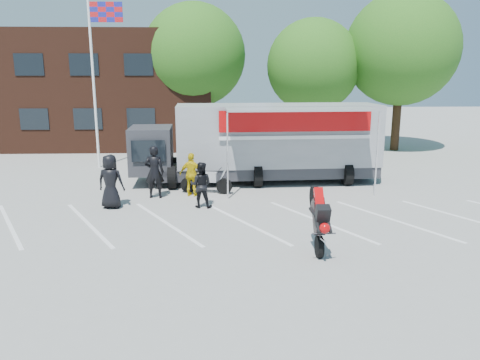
{
  "coord_description": "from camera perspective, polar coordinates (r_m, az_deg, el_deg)",
  "views": [
    {
      "loc": [
        -0.47,
        -13.0,
        4.59
      ],
      "look_at": [
        0.12,
        1.23,
        1.3
      ],
      "focal_mm": 35.0,
      "sensor_mm": 36.0,
      "label": 1
    }
  ],
  "objects": [
    {
      "name": "transporter_truck",
      "position": [
        20.19,
        3.11,
        -0.15
      ],
      "size": [
        10.52,
        5.45,
        3.28
      ],
      "primitive_type": null,
      "rotation": [
        0.0,
        0.0,
        0.05
      ],
      "color": "#97999F",
      "rests_on": "ground"
    },
    {
      "name": "tree_left",
      "position": [
        29.06,
        -5.59,
        14.88
      ],
      "size": [
        6.12,
        6.12,
        8.64
      ],
      "color": "#382314",
      "rests_on": "ground"
    },
    {
      "name": "ground",
      "position": [
        13.8,
        -0.3,
        -6.43
      ],
      "size": [
        100.0,
        100.0,
        0.0
      ],
      "primitive_type": "plane",
      "color": "gray",
      "rests_on": "ground"
    },
    {
      "name": "spectator_leather_b",
      "position": [
        17.59,
        -10.4,
        0.97
      ],
      "size": [
        0.74,
        0.5,
        1.97
      ],
      "primitive_type": "imported",
      "rotation": [
        0.0,
        0.0,
        3.1
      ],
      "color": "black",
      "rests_on": "ground"
    },
    {
      "name": "spectator_leather_c",
      "position": [
        16.18,
        -4.79,
        -0.59
      ],
      "size": [
        0.85,
        0.7,
        1.59
      ],
      "primitive_type": "imported",
      "rotation": [
        0.0,
        0.0,
        3.0
      ],
      "color": "black",
      "rests_on": "ground"
    },
    {
      "name": "parked_motorcycle",
      "position": [
        18.22,
        -4.12,
        -1.61
      ],
      "size": [
        2.17,
        1.08,
        1.08
      ],
      "primitive_type": null,
      "rotation": [
        0.0,
        0.0,
        1.37
      ],
      "color": "silver",
      "rests_on": "ground"
    },
    {
      "name": "tree_mid",
      "position": [
        28.53,
        8.92,
        13.57
      ],
      "size": [
        5.44,
        5.44,
        7.68
      ],
      "color": "#382314",
      "rests_on": "ground"
    },
    {
      "name": "tree_right",
      "position": [
        29.45,
        19.1,
        14.83
      ],
      "size": [
        6.46,
        6.46,
        9.12
      ],
      "color": "#382314",
      "rests_on": "ground"
    },
    {
      "name": "flagpole",
      "position": [
        23.72,
        -16.97,
        13.58
      ],
      "size": [
        1.61,
        0.12,
        8.0
      ],
      "color": "white",
      "rests_on": "ground"
    },
    {
      "name": "stunt_bike_rider",
      "position": [
        12.77,
        9.0,
        -8.22
      ],
      "size": [
        0.77,
        1.61,
        1.88
      ],
      "primitive_type": null,
      "rotation": [
        0.0,
        0.0,
        0.01
      ],
      "color": "black",
      "rests_on": "ground"
    },
    {
      "name": "spectator_hivis",
      "position": [
        17.69,
        -5.89,
        0.65
      ],
      "size": [
        1.04,
        0.66,
        1.65
      ],
      "primitive_type": "imported",
      "rotation": [
        0.0,
        0.0,
        2.86
      ],
      "color": "#DDBC0B",
      "rests_on": "ground"
    },
    {
      "name": "office_building",
      "position": [
        32.45,
        -19.8,
        10.34
      ],
      "size": [
        18.0,
        8.0,
        7.0
      ],
      "primitive_type": "cube",
      "color": "#422015",
      "rests_on": "ground"
    },
    {
      "name": "spectator_leather_a",
      "position": [
        16.62,
        -15.49,
        -0.17
      ],
      "size": [
        1.01,
        0.76,
        1.87
      ],
      "primitive_type": "imported",
      "rotation": [
        0.0,
        0.0,
        2.95
      ],
      "color": "black",
      "rests_on": "ground"
    },
    {
      "name": "parking_bay_lines",
      "position": [
        14.74,
        -0.45,
        -5.11
      ],
      "size": [
        18.09,
        13.33,
        0.01
      ],
      "primitive_type": "cube",
      "rotation": [
        0.0,
        0.0,
        0.52
      ],
      "color": "white",
      "rests_on": "ground"
    }
  ]
}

